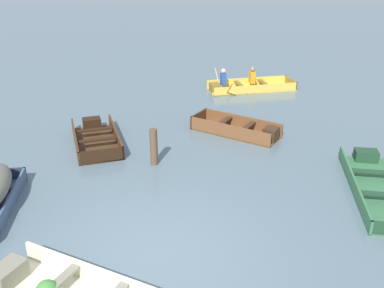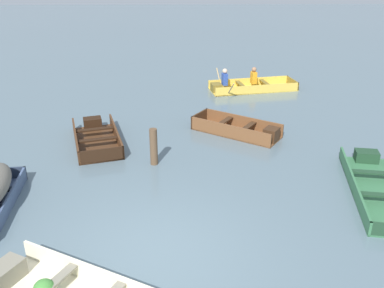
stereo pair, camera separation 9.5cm
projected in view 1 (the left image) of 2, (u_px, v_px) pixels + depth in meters
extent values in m
plane|color=slate|center=(155.00, 258.00, 7.47)|extent=(80.00, 80.00, 0.00)
cube|color=beige|center=(102.00, 278.00, 6.75)|extent=(2.80, 1.47, 0.36)
cube|color=gray|center=(8.00, 274.00, 6.81)|extent=(0.57, 0.66, 0.32)
cube|color=gray|center=(52.00, 288.00, 6.41)|extent=(0.66, 1.07, 0.04)
cube|color=#4C2D19|center=(97.00, 143.00, 11.90)|extent=(1.83, 2.75, 0.04)
cube|color=#4C2D19|center=(76.00, 140.00, 11.68)|extent=(0.77, 2.43, 0.37)
cube|color=#4C2D19|center=(116.00, 135.00, 11.99)|extent=(0.77, 2.43, 0.37)
cube|color=black|center=(102.00, 156.00, 10.76)|extent=(1.12, 0.38, 0.37)
cube|color=black|center=(92.00, 123.00, 12.77)|extent=(0.60, 0.49, 0.33)
cube|color=black|center=(94.00, 130.00, 12.13)|extent=(1.06, 0.45, 0.04)
cube|color=black|center=(97.00, 140.00, 11.47)|extent=(1.06, 0.45, 0.04)
cube|color=#387047|center=(380.00, 191.00, 9.50)|extent=(1.81, 3.59, 0.04)
cube|color=#387047|center=(353.00, 184.00, 9.52)|extent=(0.63, 3.39, 0.31)
cube|color=#1E3D27|center=(366.00, 155.00, 10.83)|extent=(0.61, 0.45, 0.28)
cube|color=#1E3D27|center=(376.00, 172.00, 9.88)|extent=(1.16, 0.35, 0.04)
cube|color=brown|center=(235.00, 133.00, 12.60)|extent=(2.65, 2.18, 0.04)
cube|color=brown|center=(242.00, 122.00, 12.85)|extent=(2.17, 1.47, 0.40)
cube|color=brown|center=(229.00, 132.00, 12.19)|extent=(2.17, 1.47, 0.40)
cube|color=#3F2716|center=(199.00, 119.00, 13.14)|extent=(0.55, 0.78, 0.40)
cube|color=#3F2716|center=(271.00, 134.00, 11.98)|extent=(0.53, 0.54, 0.36)
cube|color=#3F2716|center=(248.00, 126.00, 12.29)|extent=(0.58, 0.76, 0.04)
cube|color=#3F2716|center=(224.00, 121.00, 12.67)|extent=(0.58, 0.76, 0.04)
cube|color=#475B7F|center=(10.00, 203.00, 8.80)|extent=(0.29, 2.60, 0.32)
cube|color=#273246|center=(6.00, 175.00, 9.91)|extent=(0.91, 0.13, 0.32)
cube|color=#E5BC47|center=(251.00, 89.00, 16.60)|extent=(3.46, 1.72, 0.04)
cube|color=#E5BC47|center=(256.00, 89.00, 16.08)|extent=(3.25, 0.70, 0.33)
cube|color=#E5BC47|center=(247.00, 82.00, 17.00)|extent=(3.25, 0.70, 0.33)
cube|color=olive|center=(291.00, 83.00, 16.87)|extent=(0.27, 1.08, 0.33)
cube|color=olive|center=(215.00, 88.00, 16.24)|extent=(0.45, 0.55, 0.30)
cube|color=olive|center=(240.00, 84.00, 16.41)|extent=(0.35, 1.00, 0.04)
cube|color=olive|center=(264.00, 83.00, 16.61)|extent=(0.35, 1.00, 0.04)
cube|color=orange|center=(252.00, 77.00, 16.41)|extent=(0.23, 0.31, 0.44)
sphere|color=#9E7051|center=(253.00, 69.00, 16.28)|extent=(0.18, 0.18, 0.18)
cube|color=#2D4CA5|center=(223.00, 79.00, 16.18)|extent=(0.23, 0.31, 0.44)
sphere|color=beige|center=(223.00, 71.00, 16.04)|extent=(0.18, 0.18, 0.18)
cylinder|color=tan|center=(230.00, 88.00, 15.47)|extent=(0.17, 0.64, 0.55)
cylinder|color=tan|center=(217.00, 76.00, 16.97)|extent=(0.17, 0.64, 0.55)
cylinder|color=brown|center=(154.00, 147.00, 10.58)|extent=(0.19, 0.19, 0.95)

